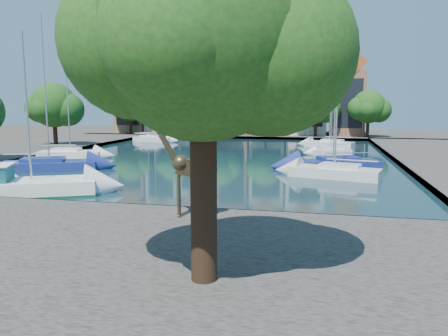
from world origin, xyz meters
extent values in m
plane|color=#38332B|center=(0.00, 0.00, 0.00)|extent=(160.00, 160.00, 0.00)
cube|color=black|center=(0.00, 24.00, 0.04)|extent=(38.00, 50.00, 0.08)
cube|color=#504C45|center=(0.00, -7.00, 0.25)|extent=(50.00, 14.00, 0.50)
cube|color=#504C45|center=(0.00, 56.00, 0.25)|extent=(60.00, 16.00, 0.50)
cube|color=#504C45|center=(-25.00, 24.00, 0.25)|extent=(14.00, 52.00, 0.50)
cylinder|color=#332114|center=(7.50, -9.00, 3.25)|extent=(0.80, 0.80, 5.50)
sphere|color=#164614|center=(7.50, -9.00, 7.92)|extent=(6.40, 6.40, 6.40)
sphere|color=#164614|center=(9.42, -8.70, 7.28)|extent=(4.80, 4.80, 4.80)
sphere|color=#164614|center=(5.74, -9.40, 7.60)|extent=(4.48, 4.48, 4.48)
cube|color=#876849|center=(-23.00, 56.00, 6.00)|extent=(5.39, 9.00, 11.00)
cube|color=#A44A20|center=(-23.00, 56.00, 12.71)|extent=(5.44, 9.18, 5.44)
cube|color=black|center=(-23.00, 51.52, 6.00)|extent=(4.40, 0.05, 8.25)
cube|color=#B9AC8E|center=(-17.00, 56.00, 6.75)|extent=(5.88, 9.00, 12.50)
cube|color=#A44A20|center=(-17.00, 56.00, 14.32)|extent=(5.94, 9.18, 5.94)
cube|color=black|center=(-17.00, 51.52, 6.75)|extent=(4.80, 0.05, 9.38)
cube|color=beige|center=(-10.50, 56.00, 5.75)|extent=(6.37, 9.00, 10.50)
cube|color=#A44A20|center=(-10.50, 56.00, 12.43)|extent=(6.43, 9.18, 6.43)
cube|color=black|center=(-10.50, 51.52, 5.75)|extent=(5.20, 0.05, 7.88)
cube|color=brown|center=(-4.00, 56.00, 7.00)|extent=(5.39, 9.00, 13.00)
cube|color=#A44A20|center=(-4.00, 56.00, 14.71)|extent=(5.44, 9.18, 5.44)
cube|color=black|center=(-4.00, 51.52, 7.00)|extent=(4.40, 0.05, 9.75)
cube|color=tan|center=(2.00, 56.00, 6.25)|extent=(5.88, 9.00, 11.50)
cube|color=#A44A20|center=(2.00, 56.00, 13.32)|extent=(5.94, 9.18, 5.94)
cube|color=black|center=(2.00, 51.52, 6.25)|extent=(4.80, 0.05, 8.62)
cube|color=beige|center=(8.50, 56.00, 6.50)|extent=(6.37, 9.00, 12.00)
cube|color=#A44A20|center=(8.50, 56.00, 13.93)|extent=(6.43, 9.18, 6.43)
cube|color=black|center=(8.50, 51.52, 6.50)|extent=(5.20, 0.05, 9.00)
cube|color=#8C5F43|center=(15.00, 56.00, 5.75)|extent=(5.39, 9.00, 10.50)
cube|color=#A44A20|center=(15.00, 56.00, 12.21)|extent=(5.44, 9.18, 5.44)
cube|color=black|center=(15.00, 51.52, 5.75)|extent=(4.40, 0.05, 7.88)
cylinder|color=#332114|center=(-22.00, 50.50, 2.10)|extent=(0.50, 0.50, 3.20)
sphere|color=#164413|center=(-22.00, 50.50, 5.38)|extent=(5.60, 5.60, 5.60)
sphere|color=#164413|center=(-20.32, 50.80, 4.82)|extent=(4.20, 4.20, 4.20)
sphere|color=#164413|center=(-23.54, 50.10, 5.10)|extent=(3.92, 3.92, 3.92)
cylinder|color=#332114|center=(-14.00, 50.50, 2.10)|extent=(0.50, 0.50, 3.20)
sphere|color=#164413|center=(-14.00, 50.50, 5.26)|extent=(5.20, 5.20, 5.20)
sphere|color=#164413|center=(-12.44, 50.80, 4.74)|extent=(3.90, 3.90, 3.90)
sphere|color=#164413|center=(-15.43, 50.10, 5.00)|extent=(3.64, 3.64, 3.64)
cylinder|color=#332114|center=(-6.00, 50.50, 2.10)|extent=(0.50, 0.50, 3.20)
sphere|color=#164413|center=(-6.00, 50.50, 5.50)|extent=(6.00, 6.00, 6.00)
sphere|color=#164413|center=(-4.20, 50.80, 4.90)|extent=(4.50, 4.50, 4.50)
sphere|color=#164413|center=(-7.65, 50.10, 5.20)|extent=(4.20, 4.20, 4.20)
cylinder|color=#332114|center=(2.00, 50.50, 2.10)|extent=(0.50, 0.50, 3.20)
sphere|color=#164413|center=(2.00, 50.50, 5.32)|extent=(5.40, 5.40, 5.40)
sphere|color=#164413|center=(3.62, 50.80, 4.78)|extent=(4.05, 4.05, 4.05)
sphere|color=#164413|center=(0.51, 50.10, 5.05)|extent=(3.78, 3.78, 3.78)
cylinder|color=#332114|center=(10.00, 50.50, 2.10)|extent=(0.50, 0.50, 3.20)
sphere|color=#164413|center=(10.00, 50.50, 5.44)|extent=(5.80, 5.80, 5.80)
sphere|color=#164413|center=(11.74, 50.80, 4.86)|extent=(4.35, 4.35, 4.35)
sphere|color=#164413|center=(8.40, 50.10, 5.15)|extent=(4.06, 4.06, 4.06)
cylinder|color=#332114|center=(18.00, 50.50, 2.10)|extent=(0.50, 0.50, 3.20)
sphere|color=#164413|center=(18.00, 50.50, 5.26)|extent=(5.20, 5.20, 5.20)
sphere|color=#164413|center=(19.56, 50.80, 4.74)|extent=(3.90, 3.90, 3.90)
sphere|color=#164413|center=(16.57, 50.10, 5.00)|extent=(3.64, 3.64, 3.64)
cylinder|color=#332114|center=(-22.00, 28.00, 2.20)|extent=(0.54, 0.54, 3.40)
sphere|color=#164413|center=(-22.00, 28.00, 5.58)|extent=(5.60, 5.60, 5.60)
sphere|color=#164413|center=(-20.32, 28.30, 5.02)|extent=(4.20, 4.20, 4.20)
sphere|color=#164413|center=(-23.54, 27.60, 5.30)|extent=(3.92, 3.92, 3.92)
cylinder|color=#3E331F|center=(4.43, -2.18, 1.48)|extent=(0.15, 0.15, 1.95)
cylinder|color=#3E331F|center=(4.32, -1.79, 1.48)|extent=(0.15, 0.15, 1.95)
cylinder|color=#3E331F|center=(5.86, -1.80, 1.48)|extent=(0.15, 0.15, 1.95)
cylinder|color=#3E331F|center=(5.76, -1.40, 1.48)|extent=(0.15, 0.15, 1.95)
cube|color=#3E331F|center=(5.14, -1.78, 2.78)|extent=(1.96, 0.99, 1.14)
cylinder|color=#3E331F|center=(3.80, -2.14, 4.05)|extent=(1.28, 0.59, 2.02)
cube|color=#3E331F|center=(3.15, -2.31, 5.04)|extent=(0.57, 0.30, 0.31)
cube|color=white|center=(-8.00, 2.00, 0.67)|extent=(10.61, 7.14, 1.19)
cylinder|color=#B2B2B7|center=(-6.90, 2.52, 5.57)|extent=(0.15, 0.15, 9.14)
cube|color=navy|center=(-12.00, 11.89, 0.58)|extent=(8.34, 5.67, 1.00)
cube|color=navy|center=(-12.00, 11.89, 0.91)|extent=(3.94, 3.15, 0.56)
cylinder|color=#B2B2B7|center=(-12.00, 11.89, 7.02)|extent=(0.13, 0.13, 12.33)
cube|color=white|center=(-15.00, 20.00, 0.55)|extent=(6.81, 3.68, 0.94)
cube|color=white|center=(-15.00, 20.00, 0.86)|extent=(3.12, 2.19, 0.52)
cylinder|color=#B2B2B7|center=(-15.00, 20.00, 6.33)|extent=(0.13, 0.13, 11.04)
cube|color=silver|center=(-13.36, 39.92, 0.55)|extent=(5.61, 2.45, 0.94)
cube|color=silver|center=(-13.36, 39.92, 0.86)|extent=(2.50, 1.57, 0.52)
cylinder|color=#B2B2B7|center=(-13.36, 39.92, 4.88)|extent=(0.13, 0.13, 8.15)
cube|color=silver|center=(-15.00, 41.35, 0.49)|extent=(4.71, 2.68, 0.81)
cube|color=silver|center=(-15.00, 41.35, 0.76)|extent=(2.17, 1.57, 0.45)
cylinder|color=#B2B2B7|center=(-15.00, 41.35, 4.26)|extent=(0.11, 0.11, 7.09)
cube|color=silver|center=(12.00, 13.32, 0.59)|extent=(7.23, 4.11, 1.01)
cube|color=silver|center=(12.00, 13.32, 0.92)|extent=(3.33, 2.40, 0.56)
cylinder|color=#B2B2B7|center=(12.00, 13.32, 6.50)|extent=(0.13, 0.13, 11.27)
cube|color=navy|center=(12.00, 18.25, 0.55)|extent=(8.42, 5.23, 0.95)
cube|color=navy|center=(12.00, 18.25, 0.87)|extent=(3.92, 2.98, 0.53)
cylinder|color=#B2B2B7|center=(12.00, 18.25, 5.80)|extent=(0.13, 0.13, 9.97)
cube|color=silver|center=(12.00, 28.94, 0.47)|extent=(4.73, 2.90, 0.79)
cube|color=silver|center=(12.00, 28.94, 0.74)|extent=(2.20, 1.66, 0.44)
cylinder|color=#B2B2B7|center=(12.00, 28.94, 4.61)|extent=(0.11, 0.11, 7.84)
cube|color=silver|center=(12.00, 37.31, 0.56)|extent=(6.56, 4.07, 0.97)
cube|color=silver|center=(12.00, 37.31, 0.89)|extent=(3.05, 2.32, 0.54)
cylinder|color=#B2B2B7|center=(12.00, 37.31, 4.86)|extent=(0.13, 0.13, 8.05)
camera|label=1|loc=(10.86, -21.31, 5.86)|focal=35.00mm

